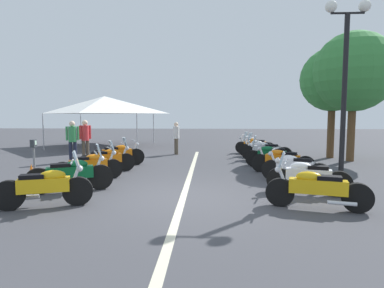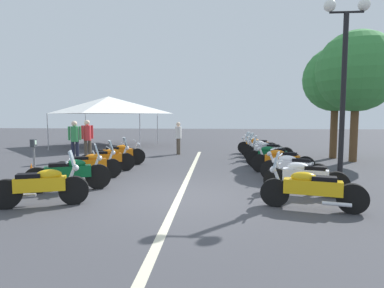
% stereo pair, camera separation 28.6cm
% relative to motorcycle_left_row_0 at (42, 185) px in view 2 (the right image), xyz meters
% --- Properties ---
extents(ground_plane, '(80.00, 80.00, 0.00)m').
position_rel_motorcycle_left_row_0_xyz_m(ground_plane, '(1.00, -2.87, -0.47)').
color(ground_plane, '#424247').
extents(lane_centre_stripe, '(14.15, 0.16, 0.01)m').
position_rel_motorcycle_left_row_0_xyz_m(lane_centre_stripe, '(3.61, -2.87, -0.46)').
color(lane_centre_stripe, beige).
rests_on(lane_centre_stripe, ground_plane).
extents(motorcycle_left_row_0, '(0.90, 1.93, 1.21)m').
position_rel_motorcycle_left_row_0_xyz_m(motorcycle_left_row_0, '(0.00, 0.00, 0.00)').
color(motorcycle_left_row_0, black).
rests_on(motorcycle_left_row_0, ground_plane).
extents(motorcycle_left_row_1, '(1.08, 2.02, 1.22)m').
position_rel_motorcycle_left_row_0_xyz_m(motorcycle_left_row_1, '(1.43, 0.06, 0.01)').
color(motorcycle_left_row_1, black).
rests_on(motorcycle_left_row_1, ground_plane).
extents(motorcycle_left_row_2, '(1.13, 1.90, 1.19)m').
position_rel_motorcycle_left_row_0_xyz_m(motorcycle_left_row_2, '(2.94, 0.16, -0.01)').
color(motorcycle_left_row_2, black).
rests_on(motorcycle_left_row_2, ground_plane).
extents(motorcycle_left_row_3, '(1.08, 1.84, 1.21)m').
position_rel_motorcycle_left_row_0_xyz_m(motorcycle_left_row_3, '(4.31, 0.05, -0.00)').
color(motorcycle_left_row_3, black).
rests_on(motorcycle_left_row_3, ground_plane).
extents(motorcycle_left_row_4, '(1.05, 2.02, 1.01)m').
position_rel_motorcycle_left_row_0_xyz_m(motorcycle_left_row_4, '(5.73, 0.09, -0.00)').
color(motorcycle_left_row_4, black).
rests_on(motorcycle_left_row_4, ground_plane).
extents(motorcycle_right_row_0, '(0.89, 2.10, 1.20)m').
position_rel_motorcycle_left_row_0_xyz_m(motorcycle_right_row_0, '(0.19, -5.75, -0.01)').
color(motorcycle_right_row_0, black).
rests_on(motorcycle_right_row_0, ground_plane).
extents(motorcycle_right_row_1, '(0.91, 2.00, 1.00)m').
position_rel_motorcycle_left_row_0_xyz_m(motorcycle_right_row_1, '(1.49, -5.97, -0.01)').
color(motorcycle_right_row_1, black).
rests_on(motorcycle_right_row_1, ground_plane).
extents(motorcycle_right_row_2, '(1.10, 1.84, 0.99)m').
position_rel_motorcycle_left_row_0_xyz_m(motorcycle_right_row_2, '(2.94, -6.03, -0.02)').
color(motorcycle_right_row_2, black).
rests_on(motorcycle_right_row_2, ground_plane).
extents(motorcycle_right_row_3, '(0.98, 2.04, 1.00)m').
position_rel_motorcycle_left_row_0_xyz_m(motorcycle_right_row_3, '(4.37, -5.98, -0.01)').
color(motorcycle_right_row_3, black).
rests_on(motorcycle_right_row_3, ground_plane).
extents(motorcycle_right_row_4, '(0.88, 1.98, 1.21)m').
position_rel_motorcycle_left_row_0_xyz_m(motorcycle_right_row_4, '(5.67, -5.87, -0.00)').
color(motorcycle_right_row_4, black).
rests_on(motorcycle_right_row_4, ground_plane).
extents(motorcycle_right_row_5, '(1.10, 2.03, 1.22)m').
position_rel_motorcycle_left_row_0_xyz_m(motorcycle_right_row_5, '(7.25, -5.95, 0.01)').
color(motorcycle_right_row_5, black).
rests_on(motorcycle_right_row_5, ground_plane).
extents(motorcycle_right_row_6, '(1.08, 1.96, 1.19)m').
position_rel_motorcycle_left_row_0_xyz_m(motorcycle_right_row_6, '(8.60, -5.90, -0.01)').
color(motorcycle_right_row_6, black).
rests_on(motorcycle_right_row_6, ground_plane).
extents(motorcycle_right_row_7, '(0.99, 1.99, 0.99)m').
position_rel_motorcycle_left_row_0_xyz_m(motorcycle_right_row_7, '(9.97, -5.86, -0.02)').
color(motorcycle_right_row_7, black).
rests_on(motorcycle_right_row_7, ground_plane).
extents(street_lamp_twin_globe, '(0.32, 1.22, 5.11)m').
position_rel_motorcycle_left_row_0_xyz_m(street_lamp_twin_globe, '(2.66, -7.26, 3.00)').
color(street_lamp_twin_globe, black).
rests_on(street_lamp_twin_globe, ground_plane).
extents(parking_meter, '(0.19, 0.14, 1.29)m').
position_rel_motorcycle_left_row_0_xyz_m(parking_meter, '(2.30, 1.53, 0.43)').
color(parking_meter, slate).
rests_on(parking_meter, ground_plane).
extents(traffic_cone_0, '(0.36, 0.36, 0.61)m').
position_rel_motorcycle_left_row_0_xyz_m(traffic_cone_0, '(2.20, 1.57, -0.17)').
color(traffic_cone_0, orange).
rests_on(traffic_cone_0, ground_plane).
extents(bystander_0, '(0.49, 0.32, 1.64)m').
position_rel_motorcycle_left_row_0_xyz_m(bystander_0, '(9.51, -1.85, 0.49)').
color(bystander_0, brown).
rests_on(bystander_0, ground_plane).
extents(bystander_1, '(0.38, 0.42, 1.78)m').
position_rel_motorcycle_left_row_0_xyz_m(bystander_1, '(7.11, 1.91, 0.59)').
color(bystander_1, brown).
rests_on(bystander_1, ground_plane).
extents(bystander_2, '(0.32, 0.50, 1.75)m').
position_rel_motorcycle_left_row_0_xyz_m(bystander_2, '(6.58, 2.25, 0.57)').
color(bystander_2, '#1E2338').
rests_on(bystander_2, ground_plane).
extents(roadside_tree_0, '(2.92, 2.92, 5.09)m').
position_rel_motorcycle_left_row_0_xyz_m(roadside_tree_0, '(8.62, -9.18, 3.14)').
color(roadside_tree_0, brown).
rests_on(roadside_tree_0, ground_plane).
extents(roadside_tree_1, '(3.37, 3.37, 5.51)m').
position_rel_motorcycle_left_row_0_xyz_m(roadside_tree_1, '(7.54, -9.63, 3.34)').
color(roadside_tree_1, brown).
rests_on(roadside_tree_1, ground_plane).
extents(event_tent, '(5.95, 5.95, 3.20)m').
position_rel_motorcycle_left_row_0_xyz_m(event_tent, '(13.66, 3.17, 2.18)').
color(event_tent, white).
rests_on(event_tent, ground_plane).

